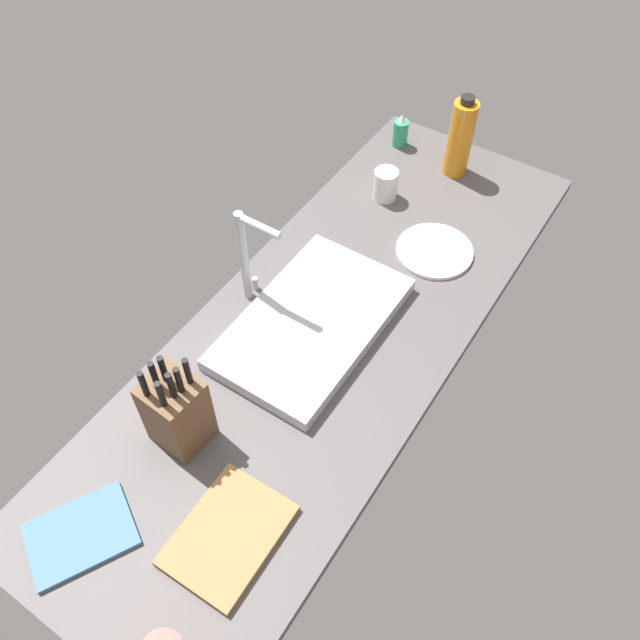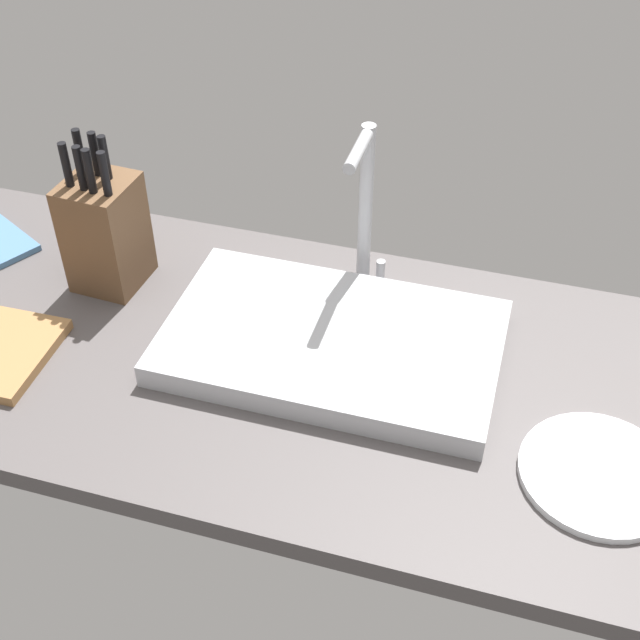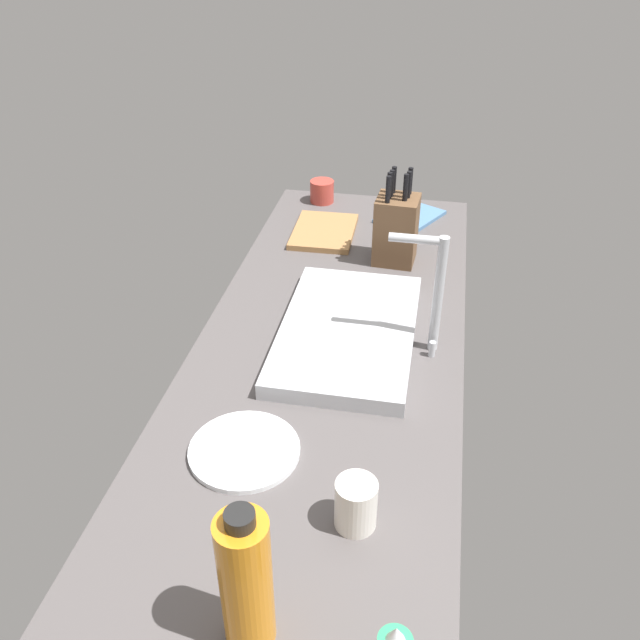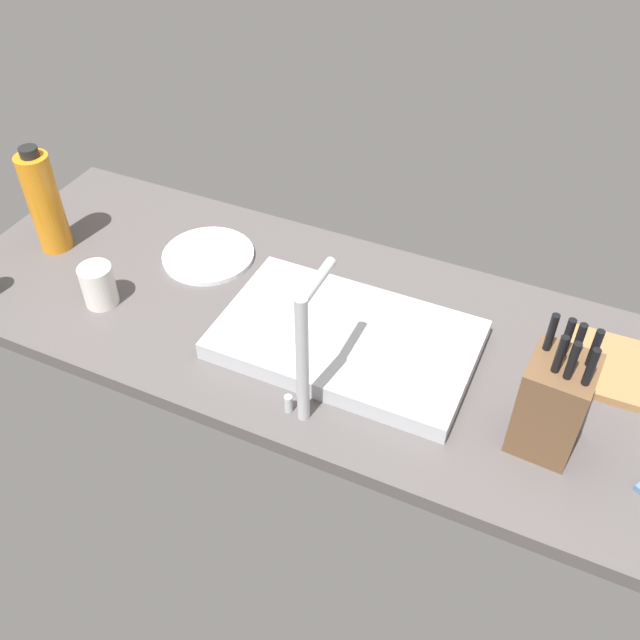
# 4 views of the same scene
# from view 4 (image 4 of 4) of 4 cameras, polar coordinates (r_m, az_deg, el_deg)

# --- Properties ---
(countertop_slab) EXTENTS (1.84, 0.65, 0.04)m
(countertop_slab) POSITION_cam_4_polar(r_m,az_deg,el_deg) (1.54, 1.62, -1.29)
(countertop_slab) COLOR #514C4C
(countertop_slab) RESTS_ON ground
(sink_basin) EXTENTS (0.53, 0.32, 0.04)m
(sink_basin) POSITION_cam_4_polar(r_m,az_deg,el_deg) (1.48, 2.13, -1.58)
(sink_basin) COLOR #B7BABF
(sink_basin) RESTS_ON countertop_slab
(faucet) EXTENTS (0.06, 0.13, 0.30)m
(faucet) POSITION_cam_4_polar(r_m,az_deg,el_deg) (1.25, -1.26, -2.24)
(faucet) COLOR #B7BABF
(faucet) RESTS_ON countertop_slab
(knife_block) EXTENTS (0.12, 0.13, 0.28)m
(knife_block) POSITION_cam_4_polar(r_m,az_deg,el_deg) (1.32, 18.28, -6.34)
(knife_block) COLOR brown
(knife_block) RESTS_ON countertop_slab
(cutting_board) EXTENTS (0.26, 0.20, 0.02)m
(cutting_board) POSITION_cam_4_polar(r_m,az_deg,el_deg) (1.56, 23.88, -3.96)
(cutting_board) COLOR #9E7042
(cutting_board) RESTS_ON countertop_slab
(water_bottle) EXTENTS (0.08, 0.08, 0.27)m
(water_bottle) POSITION_cam_4_polar(r_m,az_deg,el_deg) (1.81, -21.37, 8.87)
(water_bottle) COLOR orange
(water_bottle) RESTS_ON countertop_slab
(dinner_plate) EXTENTS (0.22, 0.22, 0.01)m
(dinner_plate) POSITION_cam_4_polar(r_m,az_deg,el_deg) (1.74, -9.01, 5.18)
(dinner_plate) COLOR white
(dinner_plate) RESTS_ON countertop_slab
(ceramic_cup) EXTENTS (0.07, 0.07, 0.10)m
(ceramic_cup) POSITION_cam_4_polar(r_m,az_deg,el_deg) (1.64, -17.46, 2.69)
(ceramic_cup) COLOR silver
(ceramic_cup) RESTS_ON countertop_slab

